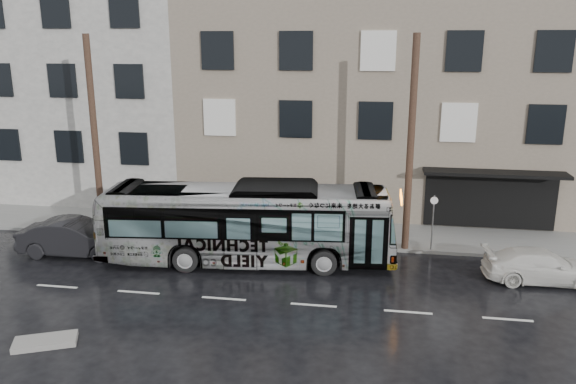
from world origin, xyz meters
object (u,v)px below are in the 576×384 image
(utility_pole_front, at_px, (411,146))
(utility_pole_rear, at_px, (95,137))
(sign_post, at_px, (433,223))
(bus, at_px, (247,223))
(white_sedan, at_px, (541,266))
(dark_sedan, at_px, (76,238))

(utility_pole_front, xyz_separation_m, utility_pole_rear, (-14.00, 0.00, 0.00))
(sign_post, distance_m, bus, 7.90)
(sign_post, height_order, bus, bus)
(utility_pole_front, height_order, utility_pole_rear, same)
(bus, bearing_deg, utility_pole_rear, 67.42)
(white_sedan, relative_size, dark_sedan, 0.91)
(sign_post, distance_m, white_sedan, 4.59)
(bus, xyz_separation_m, dark_sedan, (-7.36, -0.43, -0.88))
(utility_pole_front, relative_size, bus, 0.76)
(white_sedan, bearing_deg, bus, 86.15)
(sign_post, xyz_separation_m, white_sedan, (3.84, -2.41, -0.73))
(utility_pole_front, relative_size, dark_sedan, 1.91)
(bus, relative_size, dark_sedan, 2.53)
(sign_post, bearing_deg, utility_pole_front, 180.00)
(dark_sedan, bearing_deg, bus, -88.99)
(sign_post, bearing_deg, utility_pole_rear, 180.00)
(utility_pole_rear, height_order, white_sedan, utility_pole_rear)
(white_sedan, xyz_separation_m, dark_sedan, (-18.77, -0.27, 0.16))
(bus, distance_m, white_sedan, 11.45)
(bus, bearing_deg, sign_post, -79.31)
(utility_pole_front, height_order, dark_sedan, utility_pole_front)
(bus, bearing_deg, utility_pole_front, -76.68)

